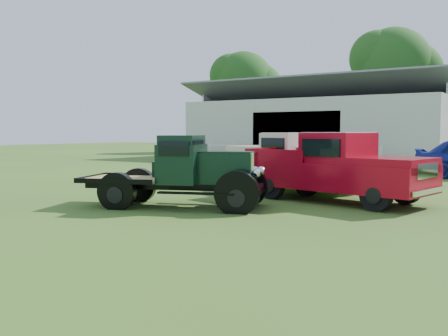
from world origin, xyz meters
The scene contains 8 objects.
ground centered at (0.00, 0.00, 0.00)m, with size 120.00×120.00×0.00m, color #3D5021.
shed_left centered at (-7.00, 26.00, 2.80)m, with size 18.80×10.20×5.60m, color #B8B7B1, non-canonical shape.
fence_rail centered at (-8.00, 20.00, 0.60)m, with size 14.20×0.16×1.20m, color white, non-canonical shape.
tree_a centered at (-18.00, 33.00, 5.25)m, with size 6.30×6.30×10.50m, color #245619, non-canonical shape.
tree_b centered at (-4.00, 34.00, 5.75)m, with size 6.90×6.90×11.50m, color #245619, non-canonical shape.
vintage_flatbed centered at (-1.01, 0.90, 0.94)m, with size 4.73×1.87×1.87m, color black, non-canonical shape.
red_pickup centered at (2.05, 4.11, 0.99)m, with size 5.41×2.08×1.97m, color #A30719, non-canonical shape.
white_pickup centered at (-0.31, 6.13, 0.95)m, with size 5.16×2.00×1.90m, color beige, non-canonical shape.
Camera 1 is at (6.99, -9.36, 1.96)m, focal length 40.00 mm.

